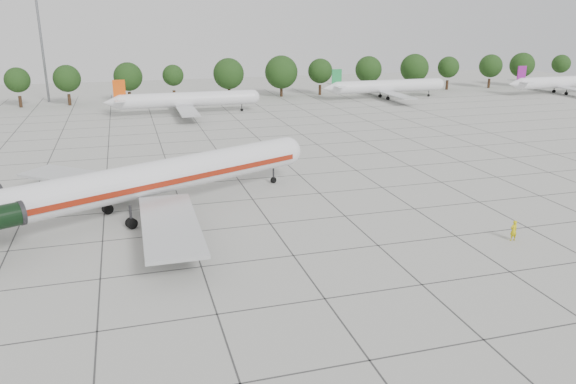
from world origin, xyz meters
name	(u,v)px	position (x,y,z in m)	size (l,w,h in m)	color
ground	(270,224)	(0.00, 0.00, 0.00)	(260.00, 260.00, 0.00)	#A7A7A0
apron_joints	(240,182)	(0.00, 15.00, 0.01)	(170.00, 170.00, 0.02)	#383838
main_airliner	(122,184)	(-13.85, 5.39, 3.75)	(43.24, 32.41, 10.62)	silver
ground_crew	(514,231)	(20.44, -10.41, 0.99)	(0.72, 0.47, 1.97)	#C8B90B
bg_airliner_c	(187,100)	(-0.51, 66.22, 2.91)	(28.24, 27.20, 7.40)	silver
bg_airliner_d	(387,86)	(48.75, 74.53, 2.91)	(28.24, 27.20, 7.40)	silver
bg_airliner_e	(564,82)	(96.02, 69.38, 2.91)	(28.24, 27.20, 7.40)	silver
tree_line	(128,77)	(-11.68, 85.00, 5.98)	(249.86, 8.44, 10.22)	#332114
floodlight_mast	(41,39)	(-30.00, 92.00, 14.28)	(1.60, 1.60, 25.45)	slate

